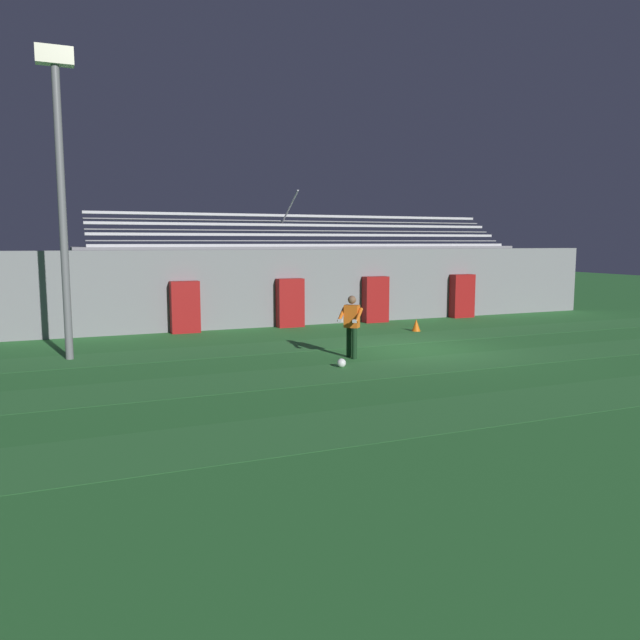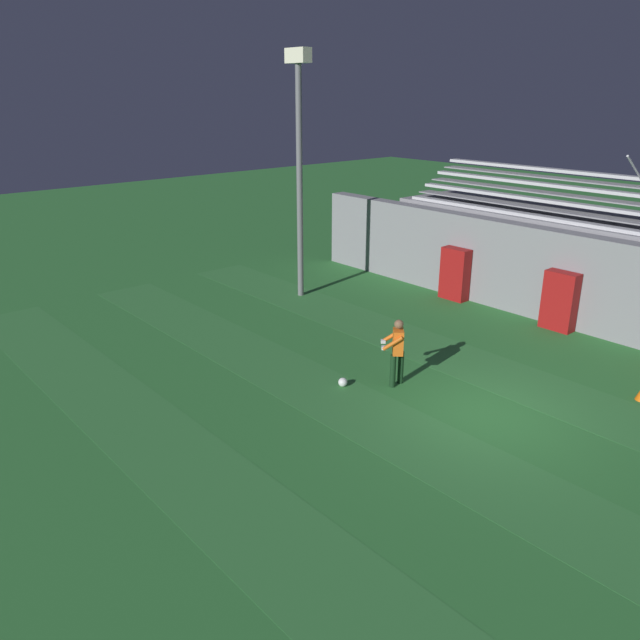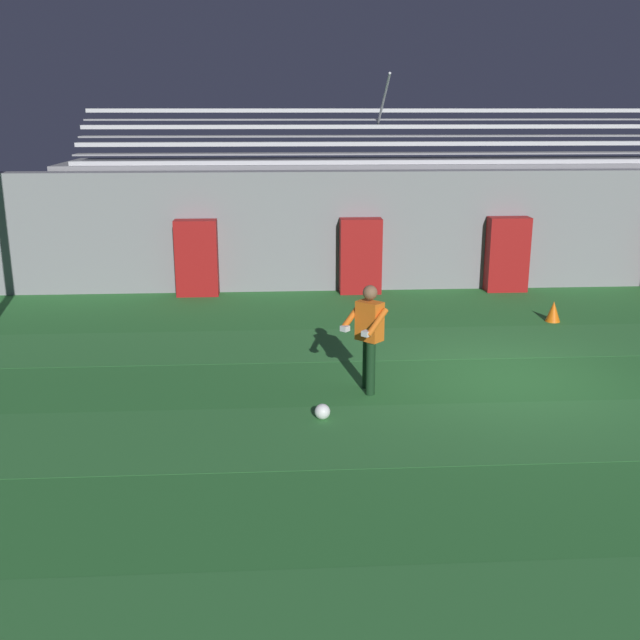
{
  "view_description": "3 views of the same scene",
  "coord_description": "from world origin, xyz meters",
  "px_view_note": "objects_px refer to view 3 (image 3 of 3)",
  "views": [
    {
      "loc": [
        -9.47,
        -15.19,
        3.08
      ],
      "look_at": [
        -3.4,
        -0.77,
        1.11
      ],
      "focal_mm": 35.0,
      "sensor_mm": 36.0,
      "label": 1
    },
    {
      "loc": [
        6.7,
        -10.74,
        6.68
      ],
      "look_at": [
        -3.71,
        -1.67,
        1.59
      ],
      "focal_mm": 35.0,
      "sensor_mm": 36.0,
      "label": 2
    },
    {
      "loc": [
        -3.74,
        -11.16,
        4.18
      ],
      "look_at": [
        -3.1,
        -0.65,
        1.21
      ],
      "focal_mm": 42.0,
      "sensor_mm": 36.0,
      "label": 3
    }
  ],
  "objects_px": {
    "padding_pillar_gate_right": "(507,254)",
    "soccer_ball": "(322,412)",
    "padding_pillar_far_left": "(197,258)",
    "traffic_cone": "(553,311)",
    "padding_pillar_gate_left": "(360,256)",
    "goalkeeper": "(369,332)"
  },
  "relations": [
    {
      "from": "padding_pillar_gate_right",
      "to": "soccer_ball",
      "type": "distance_m",
      "value": 8.9
    },
    {
      "from": "padding_pillar_far_left",
      "to": "traffic_cone",
      "type": "relative_size",
      "value": 4.19
    },
    {
      "from": "padding_pillar_gate_left",
      "to": "goalkeeper",
      "type": "xyz_separation_m",
      "value": [
        -0.6,
        -6.39,
        0.07
      ]
    },
    {
      "from": "padding_pillar_gate_right",
      "to": "goalkeeper",
      "type": "bearing_deg",
      "value": -122.64
    },
    {
      "from": "padding_pillar_gate_right",
      "to": "goalkeeper",
      "type": "relative_size",
      "value": 1.05
    },
    {
      "from": "goalkeeper",
      "to": "padding_pillar_gate_left",
      "type": "bearing_deg",
      "value": 84.6
    },
    {
      "from": "padding_pillar_gate_left",
      "to": "traffic_cone",
      "type": "relative_size",
      "value": 4.19
    },
    {
      "from": "padding_pillar_far_left",
      "to": "traffic_cone",
      "type": "distance_m",
      "value": 7.96
    },
    {
      "from": "padding_pillar_gate_left",
      "to": "traffic_cone",
      "type": "distance_m",
      "value": 4.6
    },
    {
      "from": "padding_pillar_gate_left",
      "to": "padding_pillar_far_left",
      "type": "relative_size",
      "value": 1.0
    },
    {
      "from": "padding_pillar_gate_right",
      "to": "goalkeeper",
      "type": "distance_m",
      "value": 7.59
    },
    {
      "from": "padding_pillar_gate_left",
      "to": "goalkeeper",
      "type": "height_order",
      "value": "padding_pillar_gate_left"
    },
    {
      "from": "padding_pillar_far_left",
      "to": "goalkeeper",
      "type": "distance_m",
      "value": 7.14
    },
    {
      "from": "soccer_ball",
      "to": "traffic_cone",
      "type": "height_order",
      "value": "traffic_cone"
    },
    {
      "from": "goalkeeper",
      "to": "soccer_ball",
      "type": "distance_m",
      "value": 1.53
    },
    {
      "from": "padding_pillar_gate_left",
      "to": "padding_pillar_gate_right",
      "type": "xyz_separation_m",
      "value": [
        3.49,
        0.0,
        0.0
      ]
    },
    {
      "from": "padding_pillar_far_left",
      "to": "goalkeeper",
      "type": "relative_size",
      "value": 1.05
    },
    {
      "from": "goalkeeper",
      "to": "soccer_ball",
      "type": "xyz_separation_m",
      "value": [
        -0.76,
        -1.03,
        -0.84
      ]
    },
    {
      "from": "traffic_cone",
      "to": "soccer_ball",
      "type": "bearing_deg",
      "value": -136.88
    },
    {
      "from": "padding_pillar_gate_left",
      "to": "padding_pillar_far_left",
      "type": "bearing_deg",
      "value": 180.0
    },
    {
      "from": "padding_pillar_gate_left",
      "to": "padding_pillar_gate_right",
      "type": "distance_m",
      "value": 3.49
    },
    {
      "from": "padding_pillar_gate_left",
      "to": "padding_pillar_far_left",
      "type": "distance_m",
      "value": 3.8
    }
  ]
}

